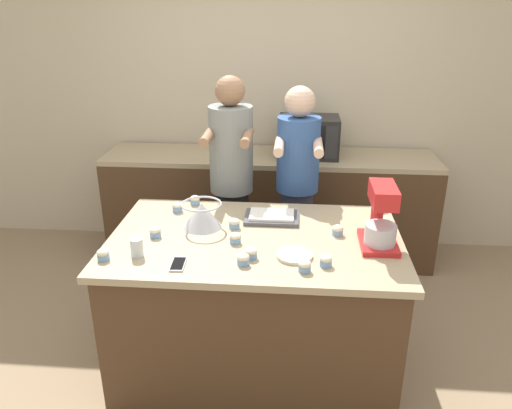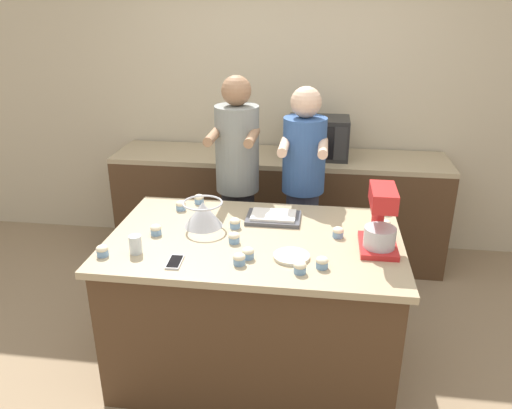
# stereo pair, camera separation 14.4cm
# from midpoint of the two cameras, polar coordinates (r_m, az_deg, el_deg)

# --- Properties ---
(ground_plane) EXTENTS (16.00, 16.00, 0.00)m
(ground_plane) POSITION_cam_midpoint_polar(r_m,az_deg,el_deg) (3.35, -1.37, -17.58)
(ground_plane) COLOR #937A5B
(back_wall) EXTENTS (10.00, 0.06, 2.70)m
(back_wall) POSITION_cam_midpoint_polar(r_m,az_deg,el_deg) (4.47, 0.97, 12.07)
(back_wall) COLOR beige
(back_wall) RESTS_ON ground_plane
(island_counter) EXTENTS (1.67, 1.04, 0.89)m
(island_counter) POSITION_cam_midpoint_polar(r_m,az_deg,el_deg) (3.08, -1.45, -11.18)
(island_counter) COLOR #4C331E
(island_counter) RESTS_ON ground_plane
(back_counter) EXTENTS (2.80, 0.60, 0.93)m
(back_counter) POSITION_cam_midpoint_polar(r_m,az_deg,el_deg) (4.39, 0.59, -0.18)
(back_counter) COLOR #4C331E
(back_counter) RESTS_ON ground_plane
(person_left) EXTENTS (0.33, 0.49, 1.69)m
(person_left) POSITION_cam_midpoint_polar(r_m,az_deg,el_deg) (3.62, -3.93, 2.06)
(person_left) COLOR #232328
(person_left) RESTS_ON ground_plane
(person_right) EXTENTS (0.32, 0.49, 1.62)m
(person_right) POSITION_cam_midpoint_polar(r_m,az_deg,el_deg) (3.60, 3.55, 1.39)
(person_right) COLOR #33384C
(person_right) RESTS_ON ground_plane
(stand_mixer) EXTENTS (0.20, 0.30, 0.36)m
(stand_mixer) POSITION_cam_midpoint_polar(r_m,az_deg,el_deg) (2.76, 12.60, -1.70)
(stand_mixer) COLOR red
(stand_mixer) RESTS_ON island_counter
(mixing_bowl) EXTENTS (0.24, 0.24, 0.15)m
(mixing_bowl) POSITION_cam_midpoint_polar(r_m,az_deg,el_deg) (2.98, -7.59, -1.14)
(mixing_bowl) COLOR #BCBCC1
(mixing_bowl) RESTS_ON island_counter
(baking_tray) EXTENTS (0.33, 0.23, 0.04)m
(baking_tray) POSITION_cam_midpoint_polar(r_m,az_deg,el_deg) (3.07, 0.47, -1.43)
(baking_tray) COLOR #4C4C51
(baking_tray) RESTS_ON island_counter
(microwave_oven) EXTENTS (0.49, 0.34, 0.33)m
(microwave_oven) POSITION_cam_midpoint_polar(r_m,az_deg,el_deg) (4.18, 5.06, 7.71)
(microwave_oven) COLOR black
(microwave_oven) RESTS_ON back_counter
(cell_phone) EXTENTS (0.08, 0.15, 0.01)m
(cell_phone) POSITION_cam_midpoint_polar(r_m,az_deg,el_deg) (2.61, -10.47, -6.75)
(cell_phone) COLOR silver
(cell_phone) RESTS_ON island_counter
(drinking_glass) EXTENTS (0.07, 0.07, 0.10)m
(drinking_glass) POSITION_cam_midpoint_polar(r_m,az_deg,el_deg) (2.73, -14.96, -4.79)
(drinking_glass) COLOR silver
(drinking_glass) RESTS_ON island_counter
(small_plate) EXTENTS (0.19, 0.19, 0.02)m
(small_plate) POSITION_cam_midpoint_polar(r_m,az_deg,el_deg) (2.65, 2.85, -5.85)
(small_plate) COLOR beige
(small_plate) RESTS_ON island_counter
(cupcake_0) EXTENTS (0.06, 0.06, 0.06)m
(cupcake_0) POSITION_cam_midpoint_polar(r_m,az_deg,el_deg) (2.56, -3.10, -6.29)
(cupcake_0) COLOR #759EC6
(cupcake_0) RESTS_ON island_counter
(cupcake_1) EXTENTS (0.06, 0.06, 0.06)m
(cupcake_1) POSITION_cam_midpoint_polar(r_m,az_deg,el_deg) (3.33, -8.23, 0.50)
(cupcake_1) COLOR #759EC6
(cupcake_1) RESTS_ON island_counter
(cupcake_2) EXTENTS (0.06, 0.06, 0.06)m
(cupcake_2) POSITION_cam_midpoint_polar(r_m,az_deg,el_deg) (2.96, -3.90, -2.18)
(cupcake_2) COLOR #759EC6
(cupcake_2) RESTS_ON island_counter
(cupcake_3) EXTENTS (0.06, 0.06, 0.06)m
(cupcake_3) POSITION_cam_midpoint_polar(r_m,az_deg,el_deg) (3.05, 12.97, -1.95)
(cupcake_3) COLOR #759EC6
(cupcake_3) RESTS_ON island_counter
(cupcake_4) EXTENTS (0.06, 0.06, 0.06)m
(cupcake_4) POSITION_cam_midpoint_polar(r_m,az_deg,el_deg) (3.28, 12.87, -0.18)
(cupcake_4) COLOR #759EC6
(cupcake_4) RESTS_ON island_counter
(cupcake_5) EXTENTS (0.06, 0.06, 0.06)m
(cupcake_5) POSITION_cam_midpoint_polar(r_m,az_deg,el_deg) (2.90, 7.92, -2.93)
(cupcake_5) COLOR #759EC6
(cupcake_5) RESTS_ON island_counter
(cupcake_6) EXTENTS (0.06, 0.06, 0.06)m
(cupcake_6) POSITION_cam_midpoint_polar(r_m,az_deg,el_deg) (2.51, 3.94, -7.05)
(cupcake_6) COLOR #759EC6
(cupcake_6) RESTS_ON island_counter
(cupcake_7) EXTENTS (0.06, 0.06, 0.06)m
(cupcake_7) POSITION_cam_midpoint_polar(r_m,az_deg,el_deg) (2.75, -18.53, -5.46)
(cupcake_7) COLOR #759EC6
(cupcake_7) RESTS_ON island_counter
(cupcake_8) EXTENTS (0.06, 0.06, 0.06)m
(cupcake_8) POSITION_cam_midpoint_polar(r_m,az_deg,el_deg) (2.78, -3.88, -3.85)
(cupcake_8) COLOR #759EC6
(cupcake_8) RESTS_ON island_counter
(cupcake_9) EXTENTS (0.06, 0.06, 0.06)m
(cupcake_9) POSITION_cam_midpoint_polar(r_m,az_deg,el_deg) (2.56, 6.39, -6.40)
(cupcake_9) COLOR #759EC6
(cupcake_9) RESTS_ON island_counter
(cupcake_10) EXTENTS (0.06, 0.06, 0.06)m
(cupcake_10) POSITION_cam_midpoint_polar(r_m,az_deg,el_deg) (3.23, -10.25, -0.30)
(cupcake_10) COLOR #759EC6
(cupcake_10) RESTS_ON island_counter
(cupcake_11) EXTENTS (0.06, 0.06, 0.06)m
(cupcake_11) POSITION_cam_midpoint_polar(r_m,az_deg,el_deg) (2.62, -2.23, -5.58)
(cupcake_11) COLOR #759EC6
(cupcake_11) RESTS_ON island_counter
(cupcake_12) EXTENTS (0.06, 0.06, 0.06)m
(cupcake_12) POSITION_cam_midpoint_polar(r_m,az_deg,el_deg) (2.92, -12.85, -3.10)
(cupcake_12) COLOR #759EC6
(cupcake_12) RESTS_ON island_counter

